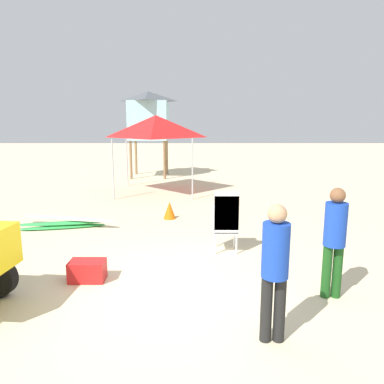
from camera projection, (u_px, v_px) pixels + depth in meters
The scene contains 10 objects.
ground at pixel (163, 289), 5.77m from camera, with size 80.00×80.00×0.00m, color beige.
stacked_plastic_chairs at pixel (228, 217), 7.27m from camera, with size 0.48×0.48×1.29m.
surfboard_pile at pixel (66, 222), 9.15m from camera, with size 2.53×0.98×0.24m.
lifeguard_near_left at pixel (277, 264), 4.24m from camera, with size 0.32×0.32×1.70m.
lifeguard_near_center at pixel (336, 236), 5.34m from camera, with size 0.32×0.32×1.69m.
popup_canopy at pixel (158, 126), 13.33m from camera, with size 2.74×2.74×2.86m.
lifeguard_tower at pixel (150, 116), 17.15m from camera, with size 1.98×1.98×4.02m.
traffic_cone_near at pixel (342, 204), 10.71m from camera, with size 0.32×0.32×0.46m, color orange.
traffic_cone_far at pixel (171, 210), 9.96m from camera, with size 0.34×0.34×0.48m, color orange.
cooler_box at pixel (89, 270), 6.08m from camera, with size 0.58×0.36×0.35m, color red.
Camera 1 is at (0.49, -5.36, 2.62)m, focal length 33.96 mm.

